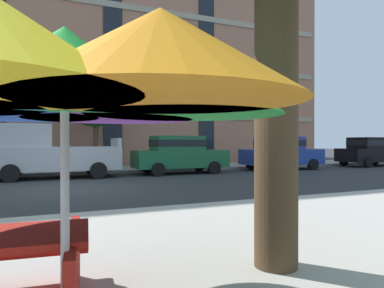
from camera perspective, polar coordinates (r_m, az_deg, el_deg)
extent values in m
plane|color=#2D3033|center=(11.64, -20.03, -7.05)|extent=(120.00, 120.00, 0.00)
cube|color=gray|center=(18.39, -21.16, -4.16)|extent=(56.00, 3.60, 0.12)
cube|color=#A87056|center=(27.75, -21.79, 17.29)|extent=(36.60, 12.00, 19.20)
cube|color=#9E937F|center=(20.57, -21.38, 5.07)|extent=(35.87, 0.08, 0.36)
cube|color=#9E937F|center=(21.08, -21.40, 13.77)|extent=(35.87, 0.08, 0.36)
cube|color=black|center=(24.25, 2.40, 20.87)|extent=(1.10, 0.06, 18.00)
cube|color=black|center=(27.28, 14.69, 18.49)|extent=(1.10, 0.06, 18.00)
cube|color=#A8AAB2|center=(15.25, -21.63, -2.22)|extent=(5.10, 1.90, 0.96)
cube|color=#A8AAB2|center=(15.25, -25.77, 1.27)|extent=(1.90, 1.75, 0.90)
cube|color=#A8AAB2|center=(15.49, -12.46, 0.28)|extent=(0.16, 1.75, 0.36)
cylinder|color=black|center=(16.34, -16.15, -3.73)|extent=(0.68, 0.22, 0.68)
cylinder|color=black|center=(14.46, -15.24, -4.25)|extent=(0.68, 0.22, 0.68)
cylinder|color=black|center=(16.26, -27.30, -3.77)|extent=(0.68, 0.22, 0.68)
cylinder|color=black|center=(14.37, -27.86, -4.30)|extent=(0.68, 0.22, 0.68)
cube|color=#195933|center=(16.34, -1.98, -2.45)|extent=(4.40, 1.76, 0.80)
cube|color=#195933|center=(16.27, -2.47, 0.15)|extent=(2.30, 1.55, 0.68)
cube|color=black|center=(16.27, -2.47, 0.15)|extent=(2.32, 1.57, 0.32)
cylinder|color=black|center=(17.70, 1.12, -3.53)|extent=(0.60, 0.22, 0.60)
cylinder|color=black|center=(16.11, 3.70, -3.91)|extent=(0.60, 0.22, 0.60)
cylinder|color=black|center=(16.77, -7.43, -3.75)|extent=(0.60, 0.22, 0.60)
cylinder|color=black|center=(15.09, -5.62, -4.20)|extent=(0.60, 0.22, 0.60)
cube|color=navy|center=(19.26, 14.62, -2.04)|extent=(4.40, 1.76, 0.80)
cube|color=navy|center=(19.15, 14.27, 0.16)|extent=(2.30, 1.55, 0.68)
cube|color=black|center=(19.15, 14.27, 0.16)|extent=(2.32, 1.57, 0.32)
cylinder|color=black|center=(20.82, 16.11, -2.97)|extent=(0.60, 0.22, 0.60)
cylinder|color=black|center=(19.49, 19.39, -3.20)|extent=(0.60, 0.22, 0.60)
cylinder|color=black|center=(19.21, 9.78, -3.23)|extent=(0.60, 0.22, 0.60)
cylinder|color=black|center=(17.76, 12.87, -3.53)|extent=(0.60, 0.22, 0.60)
cube|color=black|center=(24.05, 27.61, -1.60)|extent=(4.40, 1.76, 0.80)
cube|color=black|center=(23.92, 27.38, 0.16)|extent=(2.30, 1.55, 0.68)
cube|color=black|center=(23.92, 27.38, 0.16)|extent=(2.32, 1.57, 0.32)
cylinder|color=black|center=(25.67, 28.01, -2.37)|extent=(0.60, 0.22, 0.60)
cylinder|color=black|center=(23.62, 23.85, -2.60)|extent=(0.60, 0.22, 0.60)
cylinder|color=black|center=(22.45, 27.13, -2.75)|extent=(0.60, 0.22, 0.60)
cylinder|color=brown|center=(18.42, -15.58, 0.41)|extent=(0.29, 0.29, 3.05)
sphere|color=#236023|center=(18.39, -15.76, 8.05)|extent=(3.42, 3.42, 3.42)
sphere|color=#236023|center=(18.91, -15.98, 9.30)|extent=(2.45, 2.45, 2.45)
cylinder|color=silver|center=(2.56, -20.29, -8.33)|extent=(0.06, 0.06, 2.21)
cone|color=green|center=(2.76, -1.31, 10.06)|extent=(1.56, 1.56, 0.51)
cone|color=#662D9E|center=(3.38, -13.35, 8.26)|extent=(1.56, 1.56, 0.51)
cone|color=blue|center=(3.34, -28.66, 8.31)|extent=(1.56, 1.56, 0.51)
cone|color=orange|center=(1.91, -5.26, 14.50)|extent=(1.56, 1.56, 0.51)
cone|color=green|center=(2.58, -20.33, 11.63)|extent=(1.49, 1.49, 0.59)
cube|color=red|center=(3.19, -19.05, -20.20)|extent=(0.23, 1.40, 0.74)
cylinder|color=#4C3823|center=(3.93, 13.74, 7.71)|extent=(0.47, 0.47, 3.99)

